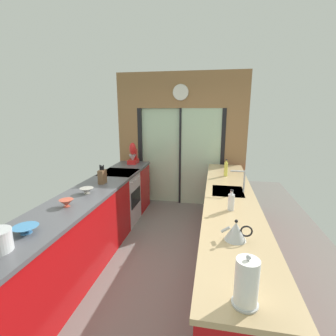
% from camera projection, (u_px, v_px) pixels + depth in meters
% --- Properties ---
extents(ground_plane, '(5.04, 7.60, 0.02)m').
position_uv_depth(ground_plane, '(163.00, 246.00, 3.70)').
color(ground_plane, slate).
extents(back_wall_unit, '(2.64, 0.12, 2.70)m').
position_uv_depth(back_wall_unit, '(181.00, 132.00, 5.07)').
color(back_wall_unit, olive).
rests_on(back_wall_unit, ground_plane).
extents(left_counter_run, '(0.62, 3.80, 0.92)m').
position_uv_depth(left_counter_run, '(89.00, 225.00, 3.30)').
color(left_counter_run, '#AD0C0F').
rests_on(left_counter_run, ground_plane).
extents(right_counter_run, '(0.62, 3.80, 0.92)m').
position_uv_depth(right_counter_run, '(228.00, 231.00, 3.14)').
color(right_counter_run, '#AD0C0F').
rests_on(right_counter_run, ground_plane).
extents(sink_faucet, '(0.19, 0.02, 0.29)m').
position_uv_depth(sink_faucet, '(242.00, 178.00, 3.20)').
color(sink_faucet, '#B7BABC').
rests_on(sink_faucet, right_counter_run).
extents(oven_range, '(0.60, 0.60, 0.92)m').
position_uv_depth(oven_range, '(120.00, 198.00, 4.37)').
color(oven_range, '#B7BABC').
rests_on(oven_range, ground_plane).
extents(mixing_bowl_near, '(0.22, 0.22, 0.06)m').
position_uv_depth(mixing_bowl_near, '(26.00, 229.00, 2.15)').
color(mixing_bowl_near, teal).
rests_on(mixing_bowl_near, left_counter_run).
extents(mixing_bowl_mid, '(0.15, 0.15, 0.08)m').
position_uv_depth(mixing_bowl_mid, '(66.00, 203.00, 2.73)').
color(mixing_bowl_mid, '#BC4C38').
rests_on(mixing_bowl_mid, left_counter_run).
extents(mixing_bowl_far, '(0.18, 0.18, 0.07)m').
position_uv_depth(mixing_bowl_far, '(87.00, 191.00, 3.16)').
color(mixing_bowl_far, gray).
rests_on(mixing_bowl_far, left_counter_run).
extents(knife_block, '(0.08, 0.14, 0.28)m').
position_uv_depth(knife_block, '(102.00, 176.00, 3.59)').
color(knife_block, brown).
rests_on(knife_block, left_counter_run).
extents(stand_mixer, '(0.17, 0.27, 0.42)m').
position_uv_depth(stand_mixer, '(133.00, 156.00, 4.92)').
color(stand_mixer, red).
rests_on(stand_mixer, left_counter_run).
extents(kettle, '(0.25, 0.18, 0.18)m').
position_uv_depth(kettle, '(236.00, 231.00, 2.03)').
color(kettle, '#B7BABC').
rests_on(kettle, right_counter_run).
extents(soap_bottle_near, '(0.07, 0.07, 0.23)m').
position_uv_depth(soap_bottle_near, '(231.00, 202.00, 2.63)').
color(soap_bottle_near, silver).
rests_on(soap_bottle_near, right_counter_run).
extents(soap_bottle_far, '(0.06, 0.06, 0.27)m').
position_uv_depth(soap_bottle_far, '(226.00, 169.00, 3.99)').
color(soap_bottle_far, '#D1CC4C').
rests_on(soap_bottle_far, right_counter_run).
extents(paper_towel_roll, '(0.15, 0.15, 0.30)m').
position_uv_depth(paper_towel_roll, '(246.00, 283.00, 1.34)').
color(paper_towel_roll, '#B7BABC').
rests_on(paper_towel_roll, right_counter_run).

